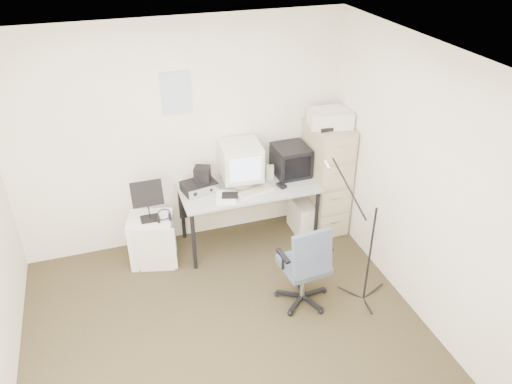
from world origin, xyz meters
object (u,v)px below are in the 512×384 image
object	(u,v)px
filing_cabinet	(326,178)
office_chair	(304,263)
side_cart	(152,240)
desk	(249,214)

from	to	relation	value
filing_cabinet	office_chair	distance (m)	1.39
office_chair	side_cart	bearing A→B (deg)	135.11
filing_cabinet	office_chair	xyz separation A→B (m)	(-0.76, -1.15, -0.18)
office_chair	side_cart	xyz separation A→B (m)	(-1.29, 1.08, -0.18)
office_chair	side_cart	world-z (taller)	office_chair
filing_cabinet	desk	world-z (taller)	filing_cabinet
desk	office_chair	bearing A→B (deg)	-80.25
desk	office_chair	size ratio (longest dim) A/B	1.61
filing_cabinet	office_chair	size ratio (longest dim) A/B	1.39
desk	office_chair	distance (m)	1.14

